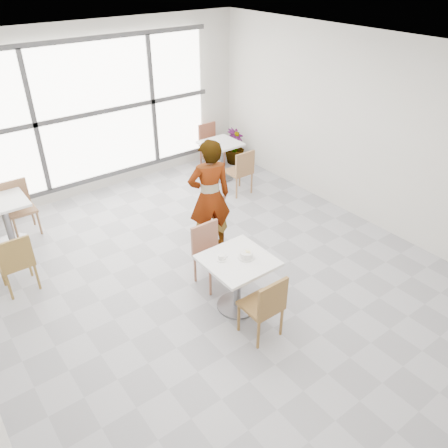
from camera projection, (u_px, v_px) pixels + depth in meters
floor at (211, 275)px, 6.40m from camera, size 7.00×7.00×0.00m
ceiling at (207, 54)px, 4.83m from camera, size 7.00×7.00×0.00m
wall_back at (96, 111)px, 7.99m from camera, size 6.00×0.00×6.00m
wall_right at (363, 130)px, 7.15m from camera, size 0.00×7.00×7.00m
window at (97, 112)px, 7.95m from camera, size 4.60×0.07×2.52m
main_table at (238, 274)px, 5.57m from camera, size 0.80×0.80×0.75m
chair_near at (266, 304)px, 5.13m from camera, size 0.42×0.42×0.87m
chair_far at (210, 250)px, 6.04m from camera, size 0.42×0.42×0.87m
oatmeal_bowl at (246, 255)px, 5.46m from camera, size 0.21×0.21×0.09m
coffee_cup at (222, 257)px, 5.43m from camera, size 0.16×0.13×0.07m
person at (210, 197)px, 6.54m from camera, size 0.74×0.60×1.76m
bg_table_left at (5, 217)px, 6.83m from camera, size 0.70×0.70×0.75m
bg_table_right at (221, 155)px, 8.87m from camera, size 0.70×0.70×0.75m
bg_chair_left_near at (16, 260)px, 5.85m from camera, size 0.42×0.42×0.87m
bg_chair_left_far at (19, 204)px, 7.14m from camera, size 0.42×0.42×0.87m
bg_chair_right_near at (241, 170)px, 8.26m from camera, size 0.42×0.42×0.87m
bg_chair_right_far at (210, 142)px, 9.46m from camera, size 0.42×0.42×0.87m
plant_right at (235, 146)px, 9.57m from camera, size 0.54×0.54×0.74m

